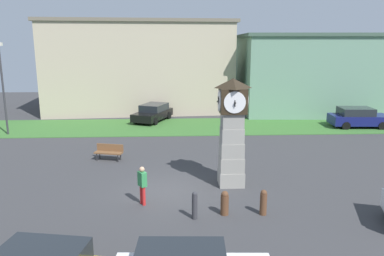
{
  "coord_description": "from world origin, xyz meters",
  "views": [
    {
      "loc": [
        0.28,
        -15.92,
        6.5
      ],
      "look_at": [
        1.18,
        2.28,
        2.41
      ],
      "focal_mm": 35.0,
      "sensor_mm": 36.0,
      "label": 1
    }
  ],
  "objects_px": {
    "bollard_far_row": "(263,202)",
    "street_lamp_near_road": "(3,83)",
    "bollard_mid_row": "(225,203)",
    "pedestrian_crossing_lot": "(142,183)",
    "bollard_near_tower": "(195,205)",
    "bench": "(109,151)",
    "car_far_lot": "(358,117)",
    "car_end_of_row": "(153,113)",
    "clock_tower": "(232,131)"
  },
  "relations": [
    {
      "from": "bollard_far_row",
      "to": "street_lamp_near_road",
      "type": "height_order",
      "value": "street_lamp_near_road"
    },
    {
      "from": "bollard_mid_row",
      "to": "street_lamp_near_road",
      "type": "bearing_deg",
      "value": 135.45
    },
    {
      "from": "bollard_mid_row",
      "to": "pedestrian_crossing_lot",
      "type": "xyz_separation_m",
      "value": [
        -3.26,
        1.12,
        0.44
      ]
    },
    {
      "from": "bollard_near_tower",
      "to": "bench",
      "type": "xyz_separation_m",
      "value": [
        -4.48,
        7.67,
        -0.03
      ]
    },
    {
      "from": "bollard_mid_row",
      "to": "car_far_lot",
      "type": "height_order",
      "value": "car_far_lot"
    },
    {
      "from": "car_far_lot",
      "to": "car_end_of_row",
      "type": "xyz_separation_m",
      "value": [
        -16.46,
        3.26,
        -0.06
      ]
    },
    {
      "from": "bollard_mid_row",
      "to": "car_far_lot",
      "type": "xyz_separation_m",
      "value": [
        12.74,
        15.08,
        0.32
      ]
    },
    {
      "from": "bollard_mid_row",
      "to": "bollard_far_row",
      "type": "relative_size",
      "value": 0.95
    },
    {
      "from": "bollard_far_row",
      "to": "bench",
      "type": "relative_size",
      "value": 0.61
    },
    {
      "from": "clock_tower",
      "to": "pedestrian_crossing_lot",
      "type": "relative_size",
      "value": 3.07
    },
    {
      "from": "bollard_far_row",
      "to": "car_far_lot",
      "type": "bearing_deg",
      "value": 53.44
    },
    {
      "from": "clock_tower",
      "to": "bollard_mid_row",
      "type": "distance_m",
      "value": 3.9
    },
    {
      "from": "bollard_mid_row",
      "to": "street_lamp_near_road",
      "type": "distance_m",
      "value": 20.08
    },
    {
      "from": "bench",
      "to": "pedestrian_crossing_lot",
      "type": "relative_size",
      "value": 1.03
    },
    {
      "from": "bollard_far_row",
      "to": "clock_tower",
      "type": "bearing_deg",
      "value": 103.29
    },
    {
      "from": "car_far_lot",
      "to": "bollard_far_row",
      "type": "bearing_deg",
      "value": -126.56
    },
    {
      "from": "car_far_lot",
      "to": "pedestrian_crossing_lot",
      "type": "xyz_separation_m",
      "value": [
        -15.99,
        -13.96,
        0.12
      ]
    },
    {
      "from": "bench",
      "to": "bollard_near_tower",
      "type": "bearing_deg",
      "value": -59.71
    },
    {
      "from": "clock_tower",
      "to": "car_far_lot",
      "type": "relative_size",
      "value": 1.09
    },
    {
      "from": "bollard_mid_row",
      "to": "pedestrian_crossing_lot",
      "type": "relative_size",
      "value": 0.6
    },
    {
      "from": "clock_tower",
      "to": "bench",
      "type": "bearing_deg",
      "value": 146.94
    },
    {
      "from": "bollard_near_tower",
      "to": "bollard_mid_row",
      "type": "relative_size",
      "value": 1.13
    },
    {
      "from": "bollard_near_tower",
      "to": "car_far_lot",
      "type": "xyz_separation_m",
      "value": [
        13.92,
        15.38,
        0.25
      ]
    },
    {
      "from": "clock_tower",
      "to": "street_lamp_near_road",
      "type": "xyz_separation_m",
      "value": [
        -14.85,
        10.69,
        1.21
      ]
    },
    {
      "from": "car_end_of_row",
      "to": "bench",
      "type": "relative_size",
      "value": 2.86
    },
    {
      "from": "car_far_lot",
      "to": "pedestrian_crossing_lot",
      "type": "bearing_deg",
      "value": -138.88
    },
    {
      "from": "clock_tower",
      "to": "bollard_far_row",
      "type": "relative_size",
      "value": 4.91
    },
    {
      "from": "bollard_near_tower",
      "to": "clock_tower",
      "type": "bearing_deg",
      "value": 61.36
    },
    {
      "from": "bollard_mid_row",
      "to": "bollard_far_row",
      "type": "height_order",
      "value": "bollard_far_row"
    },
    {
      "from": "bollard_near_tower",
      "to": "car_end_of_row",
      "type": "height_order",
      "value": "car_end_of_row"
    },
    {
      "from": "pedestrian_crossing_lot",
      "to": "street_lamp_near_road",
      "type": "xyz_separation_m",
      "value": [
        -10.86,
        12.78,
        2.88
      ]
    },
    {
      "from": "car_end_of_row",
      "to": "bench",
      "type": "bearing_deg",
      "value": -100.03
    },
    {
      "from": "clock_tower",
      "to": "bollard_mid_row",
      "type": "relative_size",
      "value": 5.15
    },
    {
      "from": "clock_tower",
      "to": "street_lamp_near_road",
      "type": "relative_size",
      "value": 0.76
    },
    {
      "from": "bollard_far_row",
      "to": "car_end_of_row",
      "type": "relative_size",
      "value": 0.21
    },
    {
      "from": "bollard_near_tower",
      "to": "bollard_far_row",
      "type": "xyz_separation_m",
      "value": [
        2.69,
        0.23,
        -0.04
      ]
    },
    {
      "from": "car_far_lot",
      "to": "bench",
      "type": "distance_m",
      "value": 19.95
    },
    {
      "from": "bollard_mid_row",
      "to": "bench",
      "type": "xyz_separation_m",
      "value": [
        -5.66,
        7.36,
        0.03
      ]
    },
    {
      "from": "bollard_far_row",
      "to": "street_lamp_near_road",
      "type": "xyz_separation_m",
      "value": [
        -15.62,
        13.97,
        3.3
      ]
    },
    {
      "from": "clock_tower",
      "to": "pedestrian_crossing_lot",
      "type": "height_order",
      "value": "clock_tower"
    },
    {
      "from": "clock_tower",
      "to": "bollard_near_tower",
      "type": "bearing_deg",
      "value": -118.64
    },
    {
      "from": "clock_tower",
      "to": "pedestrian_crossing_lot",
      "type": "xyz_separation_m",
      "value": [
        -3.99,
        -2.08,
        -1.67
      ]
    },
    {
      "from": "bollard_mid_row",
      "to": "pedestrian_crossing_lot",
      "type": "height_order",
      "value": "pedestrian_crossing_lot"
    },
    {
      "from": "clock_tower",
      "to": "street_lamp_near_road",
      "type": "bearing_deg",
      "value": 144.23
    },
    {
      "from": "bollard_far_row",
      "to": "bench",
      "type": "bearing_deg",
      "value": 133.95
    },
    {
      "from": "bollard_far_row",
      "to": "car_end_of_row",
      "type": "height_order",
      "value": "car_end_of_row"
    },
    {
      "from": "car_end_of_row",
      "to": "car_far_lot",
      "type": "bearing_deg",
      "value": -11.19
    },
    {
      "from": "bench",
      "to": "clock_tower",
      "type": "bearing_deg",
      "value": -33.06
    },
    {
      "from": "car_end_of_row",
      "to": "street_lamp_near_road",
      "type": "bearing_deg",
      "value": -156.88
    },
    {
      "from": "car_end_of_row",
      "to": "bollard_far_row",
      "type": "bearing_deg",
      "value": -74.15
    }
  ]
}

